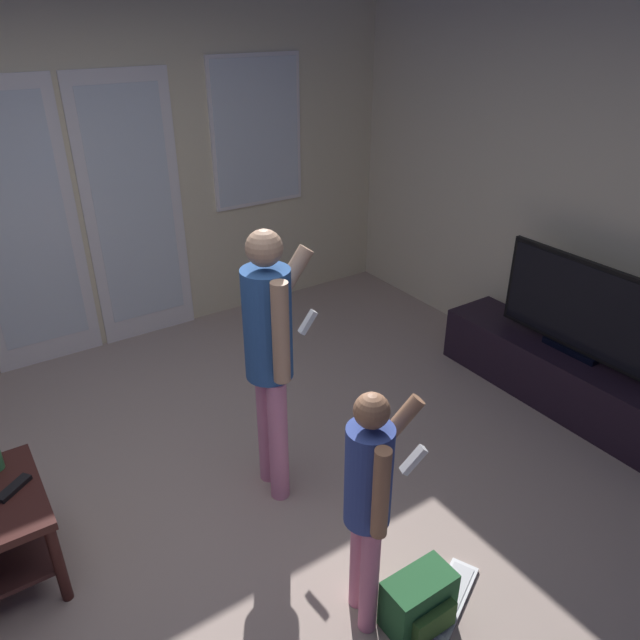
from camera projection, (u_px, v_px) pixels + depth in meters
name	position (u px, v px, depth m)	size (l,w,h in m)	color
ground_plane	(200.00, 547.00, 3.03)	(5.80, 4.75, 0.02)	#A69085
wall_back_with_doors	(51.00, 180.00, 4.16)	(5.80, 0.09, 2.74)	beige
wall_right_plain	(601.00, 192.00, 3.81)	(0.06, 4.75, 2.71)	beige
tv_stand	(564.00, 377.00, 4.03)	(0.44, 1.79, 0.39)	black
flat_screen_tv	(579.00, 308.00, 3.79)	(0.08, 1.09, 0.64)	black
person_adult	(270.00, 346.00, 2.99)	(0.49, 0.41, 1.51)	pink
person_child	(370.00, 494.00, 2.36)	(0.43, 0.31, 1.17)	pink
backpack	(419.00, 602.00, 2.59)	(0.31, 0.21, 0.26)	#296235
loose_keyboard	(450.00, 598.00, 2.74)	(0.45, 0.31, 0.02)	white
dvd_remote_slim	(14.00, 488.00, 2.69)	(0.17, 0.05, 0.02)	black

